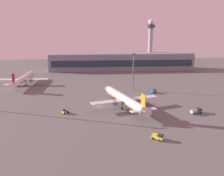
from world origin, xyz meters
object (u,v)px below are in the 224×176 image
control_tower (150,41)px  apron_light_east (133,69)px  airplane_near_gate (23,79)px  pushback_tug (64,111)px  airplane_terminal_side (125,99)px  maintenance_van (154,91)px  baggage_tractor (158,137)px  fuel_truck (196,111)px

control_tower → apron_light_east: bearing=-109.8°
airplane_near_gate → pushback_tug: (36.66, -63.04, -3.43)m
pushback_tug → apron_light_east: bearing=-77.5°
airplane_near_gate → apron_light_east: bearing=-13.5°
airplane_terminal_side → pushback_tug: size_ratio=12.78×
control_tower → pushback_tug: bearing=-118.8°
airplane_terminal_side → pushback_tug: airplane_terminal_side is taller
airplane_terminal_side → airplane_near_gate: (-66.69, 56.51, -0.03)m
maintenance_van → control_tower: bearing=126.3°
maintenance_van → baggage_tractor: bearing=-54.7°
maintenance_van → fuel_truck: (10.98, -38.80, 0.19)m
airplane_terminal_side → airplane_near_gate: airplane_terminal_side is taller
airplane_near_gate → maintenance_van: 93.61m
control_tower → pushback_tug: size_ratio=13.92×
airplane_near_gate → control_tower: bearing=34.2°
pushback_tug → apron_light_east: size_ratio=0.14×
airplane_terminal_side → fuel_truck: bearing=-37.0°
airplane_terminal_side → baggage_tractor: (7.36, -37.27, -3.34)m
fuel_truck → baggage_tractor: bearing=-69.6°
airplane_terminal_side → maintenance_van: 35.34m
fuel_truck → pushback_tug: bearing=-119.1°
airplane_terminal_side → baggage_tractor: airplane_terminal_side is taller
fuel_truck → airplane_terminal_side: bearing=-133.7°
airplane_terminal_side → airplane_near_gate: 87.41m
maintenance_van → pushback_tug: (-52.22, -33.83, -0.11)m
maintenance_van → baggage_tractor: same height
apron_light_east → airplane_near_gate: bearing=164.9°
airplane_terminal_side → pushback_tug: bearing=174.4°
control_tower → airplane_terminal_side: (-43.11, -126.69, -23.65)m
pushback_tug → apron_light_east: 59.84m
control_tower → baggage_tractor: control_tower is taller
airplane_near_gate → apron_light_east: apron_light_east is taller
control_tower → airplane_near_gate: bearing=-147.4°
baggage_tractor → apron_light_east: 74.20m
maintenance_van → airplane_terminal_side: bearing=-80.9°
pushback_tug → maintenance_van: bearing=-90.9°
airplane_near_gate → baggage_tractor: 119.54m
maintenance_van → baggage_tractor: 66.25m
pushback_tug → airplane_near_gate: bearing=-3.6°
baggage_tractor → maintenance_van: bearing=-151.7°
airplane_near_gate → pushback_tug: 73.01m
fuel_truck → pushback_tug: fuel_truck is taller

